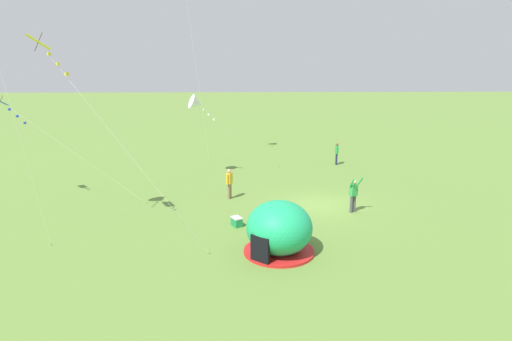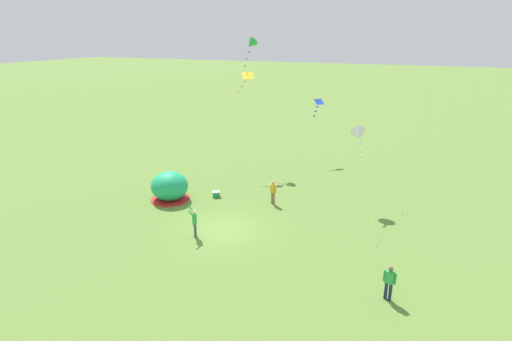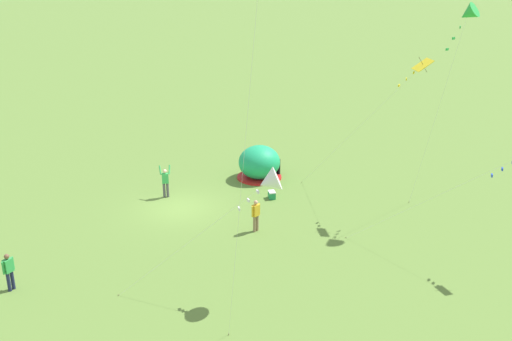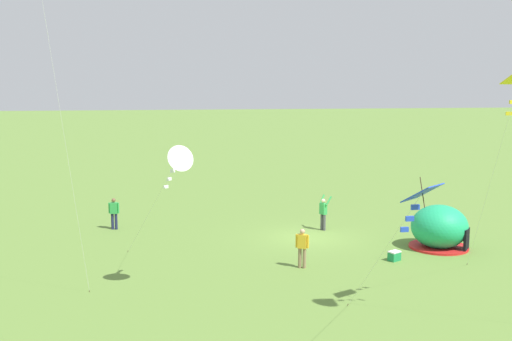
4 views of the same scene
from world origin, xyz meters
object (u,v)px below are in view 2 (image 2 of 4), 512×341
object	(u,v)px
kite_blue	(318,105)
kite_green	(251,44)
person_far_back	(273,191)
kite_white	(359,135)
popup_tent	(170,187)
person_with_toddler	(195,222)
cooler_box	(216,194)
person_near_tent	(389,281)
kite_yellow	(246,79)

from	to	relation	value
kite_blue	kite_green	bearing A→B (deg)	-155.70
kite_blue	kite_green	size ratio (longest dim) A/B	0.71
person_far_back	kite_white	distance (m)	7.03
popup_tent	person_with_toddler	size ratio (longest dim) A/B	1.49
cooler_box	kite_green	size ratio (longest dim) A/B	0.06
person_near_tent	person_far_back	xyz separation A→B (m)	(-8.52, 8.24, 0.00)
kite_yellow	kite_green	distance (m)	3.51
kite_blue	kite_yellow	distance (m)	7.48
kite_yellow	popup_tent	bearing A→B (deg)	-103.22
person_near_tent	person_far_back	size ratio (longest dim) A/B	1.00
cooler_box	person_with_toddler	distance (m)	6.23
popup_tent	kite_yellow	world-z (taller)	kite_yellow
person_far_back	kite_blue	xyz separation A→B (m)	(0.13, 11.75, 4.26)
person_with_toddler	kite_green	bearing A→B (deg)	100.45
person_far_back	person_near_tent	bearing A→B (deg)	-44.05
kite_white	kite_yellow	world-z (taller)	kite_yellow
person_with_toddler	kite_blue	bearing A→B (deg)	81.26
kite_yellow	kite_green	world-z (taller)	kite_green
kite_yellow	kite_green	xyz separation A→B (m)	(-0.43, 2.10, 2.77)
popup_tent	person_far_back	bearing A→B (deg)	15.97
person_far_back	person_with_toddler	bearing A→B (deg)	-112.64
cooler_box	person_near_tent	bearing A→B (deg)	-31.38
person_near_tent	kite_green	world-z (taller)	kite_green
cooler_box	kite_blue	distance (m)	13.88
kite_blue	cooler_box	bearing A→B (deg)	-110.15
person_near_tent	kite_yellow	size ratio (longest dim) A/B	0.20
popup_tent	kite_blue	world-z (taller)	kite_blue
kite_yellow	kite_green	bearing A→B (deg)	101.56
cooler_box	kite_green	xyz separation A→B (m)	(-1.19, 9.60, 10.42)
kite_white	kite_blue	world-z (taller)	kite_blue
person_with_toddler	kite_green	distance (m)	18.52
popup_tent	kite_white	bearing A→B (deg)	18.92
popup_tent	kite_yellow	bearing A→B (deg)	76.78
kite_blue	kite_green	xyz separation A→B (m)	(-5.65, -2.55, 5.42)
person_near_tent	kite_white	world-z (taller)	kite_white
popup_tent	kite_yellow	size ratio (longest dim) A/B	0.33
kite_blue	kite_yellow	bearing A→B (deg)	-138.31
cooler_box	kite_blue	size ratio (longest dim) A/B	0.08
person_near_tent	person_with_toddler	xyz separation A→B (m)	(-11.17, 1.89, 0.03)
cooler_box	person_with_toddler	size ratio (longest dim) A/B	0.34
cooler_box	kite_yellow	world-z (taller)	kite_yellow
person_near_tent	person_with_toddler	size ratio (longest dim) A/B	0.91
popup_tent	person_with_toddler	bearing A→B (deg)	-42.99
person_near_tent	kite_green	xyz separation A→B (m)	(-14.04, 17.44, 9.68)
person_with_toddler	kite_yellow	distance (m)	15.30
person_near_tent	person_far_back	bearing A→B (deg)	135.95
popup_tent	person_far_back	world-z (taller)	popup_tent
person_far_back	kite_green	size ratio (longest dim) A/B	0.15
kite_blue	kite_yellow	xyz separation A→B (m)	(-5.22, -4.65, 2.64)
kite_white	kite_yellow	size ratio (longest dim) A/B	0.78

